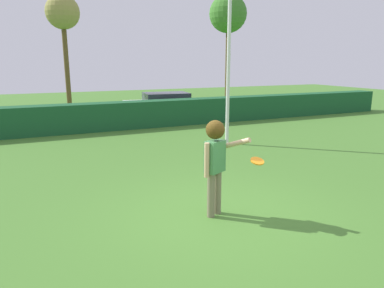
% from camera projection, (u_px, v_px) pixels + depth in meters
% --- Properties ---
extents(ground_plane, '(60.00, 60.00, 0.00)m').
position_uv_depth(ground_plane, '(219.00, 216.00, 6.63)').
color(ground_plane, '#45792C').
extents(person, '(0.76, 0.63, 1.79)m').
position_uv_depth(person, '(215.00, 156.00, 6.43)').
color(person, '#796F55').
rests_on(person, ground).
extents(frisbee, '(0.24, 0.23, 0.10)m').
position_uv_depth(frisbee, '(257.00, 161.00, 6.12)').
color(frisbee, orange).
extents(lamppost, '(0.24, 0.24, 6.81)m').
position_uv_depth(lamppost, '(229.00, 32.00, 11.67)').
color(lamppost, silver).
rests_on(lamppost, ground).
extents(hedge_row, '(29.79, 0.90, 1.14)m').
position_uv_depth(hedge_row, '(110.00, 116.00, 14.97)').
color(hedge_row, '#19502A').
rests_on(hedge_row, ground).
extents(parked_car_white, '(4.34, 2.13, 1.25)m').
position_uv_depth(parked_car_white, '(166.00, 104.00, 18.33)').
color(parked_car_white, white).
rests_on(parked_car_white, ground).
extents(maple_tree, '(2.70, 2.70, 7.51)m').
position_uv_depth(maple_tree, '(228.00, 14.00, 25.67)').
color(maple_tree, brown).
rests_on(maple_tree, ground).
extents(birch_tree, '(1.68, 1.68, 6.04)m').
position_uv_depth(birch_tree, '(63.00, 15.00, 17.83)').
color(birch_tree, brown).
rests_on(birch_tree, ground).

